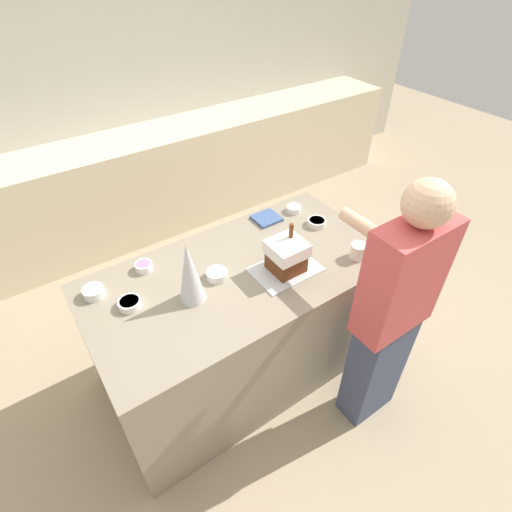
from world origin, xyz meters
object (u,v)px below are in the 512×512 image
object	(u,v)px
gingerbread_house	(286,255)
candy_bowl_center_rear	(94,292)
candy_bowl_far_left	(217,274)
candy_bowl_near_tray_left	(317,222)
baking_tray	(286,269)
candy_bowl_beside_tree	(144,266)
candy_bowl_far_right	(130,303)
candy_bowl_behind_tray	(294,209)
decorative_tree	(190,273)
mug	(358,251)
person	(391,315)
cookbook	(267,218)

from	to	relation	value
gingerbread_house	candy_bowl_center_rear	size ratio (longest dim) A/B	2.41
candy_bowl_far_left	candy_bowl_near_tray_left	world-z (taller)	candy_bowl_far_left
gingerbread_house	candy_bowl_near_tray_left	bearing A→B (deg)	28.19
baking_tray	candy_bowl_center_rear	xyz separation A→B (m)	(-0.97, 0.42, 0.02)
baking_tray	candy_bowl_beside_tree	size ratio (longest dim) A/B	3.87
candy_bowl_far_right	candy_bowl_near_tray_left	world-z (taller)	same
baking_tray	candy_bowl_far_right	world-z (taller)	candy_bowl_far_right
candy_bowl_behind_tray	candy_bowl_far_right	world-z (taller)	same
candy_bowl_far_left	candy_bowl_center_rear	xyz separation A→B (m)	(-0.61, 0.25, 0.00)
candy_bowl_center_rear	candy_bowl_behind_tray	bearing A→B (deg)	1.38
baking_tray	decorative_tree	size ratio (longest dim) A/B	1.05
mug	candy_bowl_beside_tree	bearing A→B (deg)	150.61
candy_bowl_far_left	candy_bowl_beside_tree	world-z (taller)	same
candy_bowl_behind_tray	mug	world-z (taller)	mug
candy_bowl_beside_tree	person	bearing A→B (deg)	-47.80
decorative_tree	candy_bowl_behind_tray	xyz separation A→B (m)	(0.96, 0.35, -0.16)
cookbook	candy_bowl_beside_tree	bearing A→B (deg)	-179.17
candy_bowl_beside_tree	candy_bowl_far_left	bearing A→B (deg)	-43.44
cookbook	candy_bowl_far_left	bearing A→B (deg)	-151.43
baking_tray	candy_bowl_center_rear	world-z (taller)	candy_bowl_center_rear
gingerbread_house	candy_bowl_center_rear	distance (m)	1.05
baking_tray	candy_bowl_far_left	distance (m)	0.39
candy_bowl_far_right	cookbook	bearing A→B (deg)	12.99
baking_tray	gingerbread_house	xyz separation A→B (m)	(0.00, 0.00, 0.10)
gingerbread_house	candy_bowl_beside_tree	world-z (taller)	gingerbread_house
candy_bowl_beside_tree	candy_bowl_near_tray_left	xyz separation A→B (m)	(1.11, -0.22, -0.00)
mug	person	world-z (taller)	person
candy_bowl_behind_tray	person	bearing A→B (deg)	-99.00
gingerbread_house	decorative_tree	size ratio (longest dim) A/B	0.76
candy_bowl_far_left	candy_bowl_near_tray_left	distance (m)	0.80
gingerbread_house	person	size ratio (longest dim) A/B	0.17
candy_bowl_behind_tray	cookbook	world-z (taller)	candy_bowl_behind_tray
candy_bowl_center_rear	candy_bowl_beside_tree	distance (m)	0.30
person	mug	bearing A→B (deg)	68.54
baking_tray	candy_bowl_beside_tree	xyz separation A→B (m)	(-0.67, 0.46, 0.02)
baking_tray	person	distance (m)	0.62
person	candy_bowl_behind_tray	bearing A→B (deg)	81.00
candy_bowl_behind_tray	mug	xyz separation A→B (m)	(0.00, -0.60, 0.02)
baking_tray	candy_bowl_near_tray_left	distance (m)	0.50
baking_tray	decorative_tree	distance (m)	0.58
gingerbread_house	candy_bowl_behind_tray	distance (m)	0.62
baking_tray	candy_bowl_near_tray_left	size ratio (longest dim) A/B	3.09
candy_bowl_far_left	cookbook	world-z (taller)	candy_bowl_far_left
candy_bowl_beside_tree	candy_bowl_near_tray_left	distance (m)	1.13
candy_bowl_behind_tray	candy_bowl_far_left	bearing A→B (deg)	-160.07
candy_bowl_center_rear	candy_bowl_far_right	bearing A→B (deg)	-54.72
candy_bowl_beside_tree	candy_bowl_near_tray_left	world-z (taller)	candy_bowl_beside_tree
candy_bowl_far_right	candy_bowl_center_rear	bearing A→B (deg)	125.28
gingerbread_house	candy_bowl_beside_tree	size ratio (longest dim) A/B	2.80
gingerbread_house	candy_bowl_far_left	world-z (taller)	gingerbread_house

